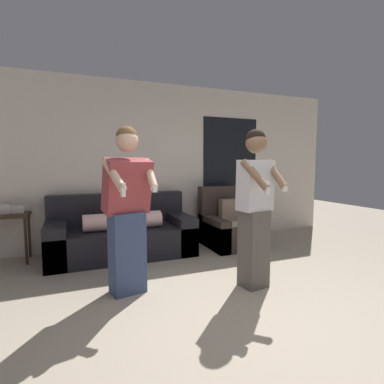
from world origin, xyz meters
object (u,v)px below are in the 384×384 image
object	(u,v)px
side_table	(5,221)
person_left	(127,210)
couch	(122,234)
armchair	(230,227)
person_right	(255,206)

from	to	relation	value
side_table	person_left	distance (m)	2.13
couch	armchair	distance (m)	1.77
couch	person_left	distance (m)	1.49
couch	side_table	size ratio (longest dim) A/B	2.49
armchair	person_left	distance (m)	2.35
couch	armchair	bearing A→B (deg)	-4.32
couch	armchair	xyz separation A→B (m)	(1.77, -0.13, -0.00)
side_table	person_right	distance (m)	3.35
couch	person_right	size ratio (longest dim) A/B	1.19
side_table	person_left	bearing A→B (deg)	-48.97
armchair	side_table	world-z (taller)	armchair
couch	person_right	world-z (taller)	person_right
couch	person_right	bearing A→B (deg)	-55.52
couch	side_table	distance (m)	1.57
armchair	couch	bearing A→B (deg)	175.68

